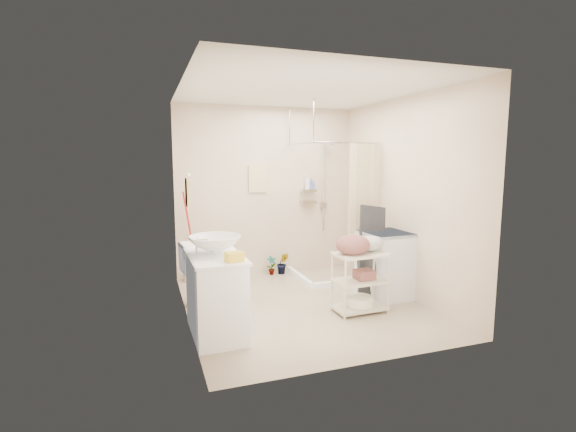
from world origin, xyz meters
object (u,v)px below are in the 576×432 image
object	(u,v)px
toilet	(213,273)
vanity	(216,295)
washing_machine	(386,264)
laundry_rack	(360,277)

from	to	relation	value
toilet	vanity	bearing A→B (deg)	167.51
toilet	washing_machine	world-z (taller)	washing_machine
toilet	washing_machine	bearing A→B (deg)	-107.09
toilet	laundry_rack	world-z (taller)	laundry_rack
vanity	toilet	world-z (taller)	vanity
washing_machine	vanity	bearing A→B (deg)	-172.11
vanity	laundry_rack	xyz separation A→B (m)	(1.71, 0.08, 0.01)
toilet	washing_machine	xyz separation A→B (m)	(2.18, -0.46, 0.04)
laundry_rack	toilet	bearing A→B (deg)	149.84
vanity	washing_machine	bearing A→B (deg)	10.31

